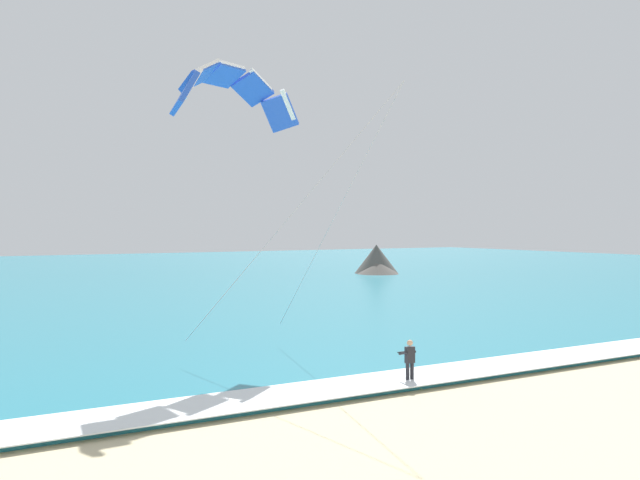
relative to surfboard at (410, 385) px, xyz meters
The scene contains 6 objects.
sea 59.53m from the surfboard, 85.35° to the left, with size 200.00×120.00×0.20m, color teal.
surf_foam 4.84m from the surfboard, ahead, with size 200.00×2.63×0.04m, color white.
surfboard is the anchor object (origin of this frame).
kitesurfer 0.91m from the surfboard, 88.99° to the left, with size 0.55×0.53×1.69m.
kite_primary 14.89m from the surfboard, 113.44° to the left, with size 6.95×9.60×11.83m.
headland_right 56.38m from the surfboard, 56.58° to the left, with size 6.01×6.55×3.61m.
Camera 1 is at (-20.15, -6.50, 5.87)m, focal length 38.58 mm.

